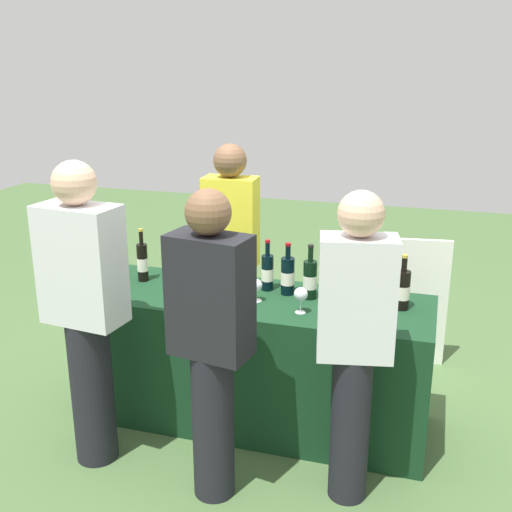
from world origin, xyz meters
name	(u,v)px	position (x,y,z in m)	size (l,w,h in m)	color
ground_plane	(256,418)	(0.00, 0.00, 0.00)	(12.00, 12.00, 0.00)	#476638
tasting_table	(256,360)	(0.00, 0.00, 0.40)	(2.01, 0.66, 0.79)	#14381E
wine_bottle_0	(142,262)	(-0.75, 0.08, 0.91)	(0.07, 0.07, 0.33)	black
wine_bottle_1	(177,265)	(-0.53, 0.11, 0.90)	(0.07, 0.07, 0.30)	black
wine_bottle_2	(231,269)	(-0.19, 0.13, 0.90)	(0.08, 0.08, 0.30)	black
wine_bottle_3	(267,272)	(0.03, 0.14, 0.90)	(0.07, 0.07, 0.31)	black
wine_bottle_4	(288,275)	(0.16, 0.11, 0.91)	(0.08, 0.08, 0.31)	black
wine_bottle_5	(310,279)	(0.30, 0.08, 0.91)	(0.08, 0.08, 0.32)	black
wine_bottle_6	(355,282)	(0.55, 0.12, 0.90)	(0.07, 0.07, 0.30)	black
wine_bottle_7	(403,289)	(0.81, 0.07, 0.91)	(0.08, 0.08, 0.31)	black
wine_glass_0	(227,282)	(-0.16, -0.06, 0.89)	(0.07, 0.07, 0.14)	silver
wine_glass_1	(256,286)	(0.02, -0.05, 0.88)	(0.07, 0.07, 0.13)	silver
wine_glass_2	(301,295)	(0.29, -0.15, 0.90)	(0.08, 0.08, 0.14)	silver
server_pouring	(231,252)	(-0.33, 0.52, 0.88)	(0.35, 0.21, 1.59)	brown
guest_0	(85,307)	(-0.73, -0.61, 0.89)	(0.43, 0.27, 1.64)	black
guest_1	(211,339)	(-0.01, -0.71, 0.85)	(0.40, 0.27, 1.57)	black
guest_2	(355,339)	(0.64, -0.54, 0.86)	(0.38, 0.26, 1.56)	black
menu_board	(410,302)	(0.83, 1.03, 0.46)	(0.51, 0.03, 0.92)	white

